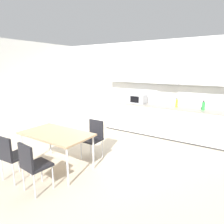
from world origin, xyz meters
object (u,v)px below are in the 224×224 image
at_px(chair_near_left, 10,154).
at_px(bottle_green, 203,106).
at_px(pendant_lamp, 53,88).
at_px(bottle_yellow, 177,103).
at_px(chair_near_right, 32,163).
at_px(dining_table, 56,135).
at_px(chair_far_right, 94,135).
at_px(bottle_white, 170,103).
at_px(microwave, 138,99).

bearing_deg(chair_near_left, bottle_green, 57.25).
bearing_deg(chair_near_left, pendant_lamp, 68.30).
height_order(bottle_yellow, chair_near_right, bottle_yellow).
relative_size(bottle_green, chair_near_left, 0.30).
distance_m(dining_table, pendant_lamp, 0.95).
height_order(bottle_yellow, chair_far_right, bottle_yellow).
distance_m(bottle_white, chair_near_left, 4.28).
distance_m(microwave, dining_table, 3.13).
distance_m(bottle_green, pendant_lamp, 3.87).
height_order(bottle_yellow, dining_table, bottle_yellow).
bearing_deg(pendant_lamp, chair_near_left, -111.70).
distance_m(bottle_yellow, chair_far_right, 2.67).
distance_m(microwave, pendant_lamp, 3.16).
bearing_deg(chair_far_right, pendant_lamp, -111.98).
bearing_deg(dining_table, bottle_green, 54.79).
bearing_deg(bottle_white, bottle_green, -1.12).
distance_m(bottle_yellow, bottle_green, 0.71).
bearing_deg(bottle_white, microwave, -177.25).
height_order(microwave, dining_table, microwave).
xyz_separation_m(chair_far_right, chair_near_left, (-0.64, -1.59, 0.00)).
height_order(bottle_green, dining_table, bottle_green).
distance_m(bottle_green, chair_far_right, 3.04).
xyz_separation_m(bottle_white, dining_table, (-1.29, -3.14, -0.31)).
distance_m(microwave, chair_near_left, 3.98).
relative_size(microwave, chair_near_right, 0.55).
bearing_deg(bottle_green, chair_far_right, -128.98).
relative_size(bottle_yellow, chair_near_right, 0.30).
height_order(bottle_white, chair_near_left, bottle_white).
height_order(microwave, chair_far_right, microwave).
bearing_deg(bottle_yellow, bottle_green, -1.47).
relative_size(bottle_white, dining_table, 0.14).
height_order(dining_table, chair_near_right, chair_near_right).
height_order(microwave, pendant_lamp, pendant_lamp).
bearing_deg(bottle_green, pendant_lamp, -125.21).
distance_m(dining_table, chair_near_right, 0.87).
relative_size(bottle_yellow, chair_near_left, 0.30).
bearing_deg(chair_near_right, bottle_green, 64.26).
height_order(dining_table, pendant_lamp, pendant_lamp).
bearing_deg(bottle_green, bottle_yellow, 178.53).
xyz_separation_m(bottle_yellow, pendant_lamp, (-1.49, -3.14, 0.62)).
relative_size(bottle_green, chair_far_right, 0.30).
xyz_separation_m(microwave, bottle_green, (1.91, 0.03, -0.03)).
xyz_separation_m(microwave, bottle_white, (1.00, 0.05, -0.06)).
bearing_deg(pendant_lamp, dining_table, -63.43).
distance_m(chair_near_right, chair_far_right, 1.59).
relative_size(dining_table, pendant_lamp, 4.47).
bearing_deg(dining_table, chair_near_left, -111.70).
distance_m(chair_near_left, pendant_lamp, 1.41).
bearing_deg(chair_near_right, chair_far_right, 89.75).
distance_m(bottle_yellow, chair_near_right, 4.14).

